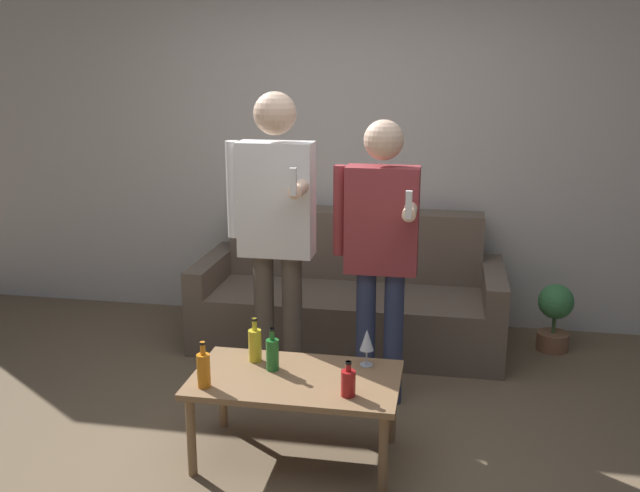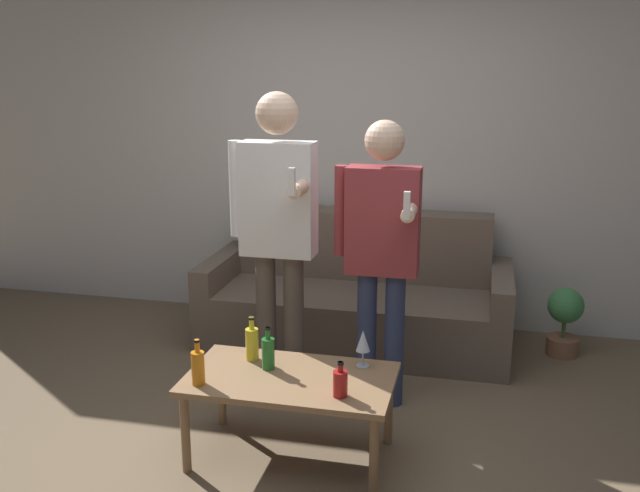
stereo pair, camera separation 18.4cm
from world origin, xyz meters
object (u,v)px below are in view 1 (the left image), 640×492
Objects in this scene: couch at (350,298)px; person_standing_right at (381,241)px; person_standing_left at (276,221)px; bottle_orange at (204,369)px; coffee_table at (296,386)px.

person_standing_right reaches higher than couch.
couch is 1.14m from person_standing_right.
person_standing_right is (0.59, 0.00, -0.09)m from person_standing_left.
person_standing_left is at bearing -108.42° from couch.
person_standing_left is (0.14, 0.86, 0.52)m from bottle_orange.
coffee_table is 0.98m from person_standing_left.
person_standing_right is at bearing 64.01° from coffee_table.
couch is 1.20m from person_standing_left.
coffee_table is (-0.04, -1.58, 0.08)m from couch.
couch reaches higher than coffee_table.
coffee_table is at bearing -91.56° from couch.
couch is at bearing 88.44° from coffee_table.
person_standing_left is at bearing 110.65° from coffee_table.
coffee_table is 0.95m from person_standing_right.
coffee_table is at bearing 24.51° from bottle_orange.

